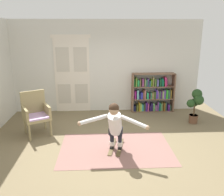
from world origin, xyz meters
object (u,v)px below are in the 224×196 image
Objects in this scene: potted_plant at (195,103)px; person_skier at (115,123)px; bookshelf at (152,94)px; skis_pair at (116,147)px; wicker_chair at (36,112)px.

potted_plant is 2.91m from person_skier.
skis_pair is (-1.34, -2.48, -0.54)m from bookshelf.
wicker_chair is at bearing -154.36° from bookshelf.
person_skier reaches higher than wicker_chair.
bookshelf is at bearing 133.99° from potted_plant.
potted_plant is 1.27× the size of skis_pair.
bookshelf reaches higher than skis_pair.
wicker_chair is 2.23m from person_skier.
bookshelf is 3.68m from wicker_chair.
person_skier reaches higher than potted_plant.
skis_pair is (1.98, -0.89, -0.56)m from wicker_chair.
person_skier is (-2.40, -1.63, 0.10)m from potted_plant.
person_skier is (1.93, -1.09, 0.11)m from wicker_chair.
potted_plant is at bearing 7.07° from wicker_chair.
skis_pair is at bearing 78.12° from person_skier.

